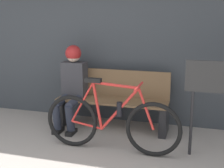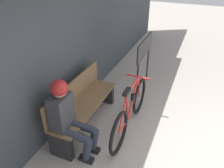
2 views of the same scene
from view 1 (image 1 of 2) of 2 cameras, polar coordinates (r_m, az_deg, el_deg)
The scene contains 4 objects.
storefront_wall at distance 4.82m, azimuth -3.76°, elevation 13.13°, with size 12.00×0.56×3.20m.
park_bench_near at distance 4.51m, azimuth 0.19°, elevation -3.28°, with size 1.59×0.42×0.84m.
bicycle at distance 3.77m, azimuth -0.13°, elevation -7.08°, with size 1.68×0.40×0.90m.
person_seated at distance 4.53m, azimuth -7.33°, elevation 0.52°, with size 0.34×0.62×1.19m.
Camera 1 is at (1.66, -1.86, 1.67)m, focal length 50.00 mm.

